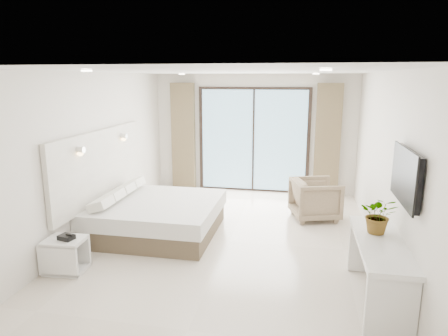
# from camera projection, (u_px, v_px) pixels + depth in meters

# --- Properties ---
(ground) EXTENTS (6.20, 6.20, 0.00)m
(ground) POSITION_uv_depth(u_px,v_px,m) (229.00, 241.00, 6.52)
(ground) COLOR beige
(ground) RESTS_ON ground
(room_shell) EXTENTS (4.62, 6.22, 2.72)m
(room_shell) POSITION_uv_depth(u_px,v_px,m) (226.00, 138.00, 6.91)
(room_shell) COLOR silver
(room_shell) RESTS_ON ground
(bed) EXTENTS (2.03, 1.94, 0.71)m
(bed) POSITION_uv_depth(u_px,v_px,m) (156.00, 216.00, 6.80)
(bed) COLOR brown
(bed) RESTS_ON ground
(nightstand) EXTENTS (0.54, 0.46, 0.47)m
(nightstand) POSITION_uv_depth(u_px,v_px,m) (66.00, 255.00, 5.45)
(nightstand) COLOR silver
(nightstand) RESTS_ON ground
(phone) EXTENTS (0.22, 0.19, 0.06)m
(phone) POSITION_uv_depth(u_px,v_px,m) (66.00, 237.00, 5.37)
(phone) COLOR black
(phone) RESTS_ON nightstand
(console_desk) EXTENTS (0.52, 1.67, 0.77)m
(console_desk) POSITION_uv_depth(u_px,v_px,m) (380.00, 257.00, 4.63)
(console_desk) COLOR silver
(console_desk) RESTS_ON ground
(plant) EXTENTS (0.50, 0.54, 0.36)m
(plant) POSITION_uv_depth(u_px,v_px,m) (379.00, 219.00, 4.78)
(plant) COLOR #33662D
(plant) RESTS_ON console_desk
(armchair) EXTENTS (0.96, 1.00, 0.83)m
(armchair) POSITION_uv_depth(u_px,v_px,m) (315.00, 197.00, 7.49)
(armchair) COLOR #877258
(armchair) RESTS_ON ground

